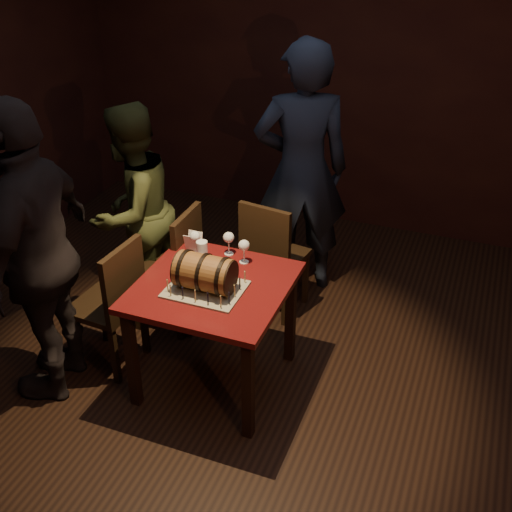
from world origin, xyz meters
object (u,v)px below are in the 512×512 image
wine_glass_mid (229,238)px  person_left_front (39,255)px  barrel_cake (205,273)px  chair_left_front (114,300)px  person_left_rear (133,211)px  wine_glass_left (195,237)px  wine_glass_right (244,246)px  chair_back (271,253)px  pub_table (213,299)px  pint_of_ale (202,252)px  person_back (301,171)px  chair_left_rear (176,263)px

wine_glass_mid → person_left_front: size_ratio=0.08×
barrel_cake → chair_left_front: bearing=-179.2°
person_left_rear → wine_glass_left: bearing=74.2°
wine_glass_right → chair_left_front: 0.91m
person_left_front → chair_back: bearing=129.5°
chair_back → person_left_rear: (-0.98, -0.24, 0.27)m
wine_glass_mid → barrel_cake: bearing=-85.4°
barrel_cake → wine_glass_right: size_ratio=2.47×
pub_table → barrel_cake: 0.24m
pub_table → chair_left_front: bearing=-173.0°
barrel_cake → wine_glass_left: bearing=123.2°
pint_of_ale → chair_back: chair_back is taller
wine_glass_left → pint_of_ale: size_ratio=1.07×
chair_left_front → person_back: (0.80, 1.41, 0.46)m
wine_glass_left → chair_left_rear: bearing=145.4°
chair_left_front → wine_glass_right: bearing=27.3°
wine_glass_mid → chair_left_rear: (-0.46, 0.11, -0.34)m
pub_table → person_left_rear: bearing=146.3°
wine_glass_left → person_left_front: 0.96m
pub_table → person_left_front: size_ratio=0.47×
barrel_cake → chair_back: 0.99m
wine_glass_right → chair_back: size_ratio=0.17×
wine_glass_left → chair_back: 0.73m
chair_back → pub_table: bearing=-94.6°
barrel_cake → person_left_rear: person_left_rear is taller
chair_back → chair_left_front: same height
pint_of_ale → chair_left_rear: bearing=142.6°
wine_glass_mid → chair_left_rear: chair_left_rear is taller
wine_glass_left → pint_of_ale: wine_glass_left is taller
pub_table → pint_of_ale: pint_of_ale is taller
chair_left_rear → wine_glass_left: bearing=-34.6°
wine_glass_right → pint_of_ale: wine_glass_right is taller
person_left_rear → person_back: bearing=134.0°
wine_glass_mid → chair_back: size_ratio=0.17×
person_left_front → chair_left_rear: bearing=141.8°
pint_of_ale → chair_left_front: size_ratio=0.16×
chair_back → person_left_rear: 1.04m
chair_left_rear → person_left_rear: person_left_rear is taller
wine_glass_right → person_left_front: size_ratio=0.08×
wine_glass_left → chair_left_rear: chair_left_rear is taller
barrel_cake → person_left_rear: (-0.90, 0.68, -0.08)m
barrel_cake → wine_glass_left: size_ratio=2.47×
wine_glass_right → person_left_rear: 1.04m
chair_back → person_left_front: (-1.01, -1.22, 0.43)m
pint_of_ale → chair_back: 0.74m
pub_table → person_left_front: bearing=-158.7°
wine_glass_mid → chair_left_front: 0.84m
barrel_cake → wine_glass_right: barrel_cake is taller
wine_glass_mid → chair_left_front: size_ratio=0.17×
pub_table → barrel_cake: bearing=-100.9°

